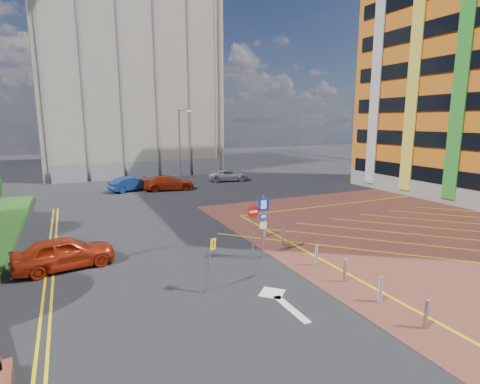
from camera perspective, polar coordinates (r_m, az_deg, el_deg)
ground at (r=18.06m, az=3.56°, el=-11.23°), size 140.00×140.00×0.00m
forecourt at (r=27.31m, az=30.50°, el=-5.03°), size 26.00×26.00×0.02m
lamp_back at (r=44.44m, az=-9.07°, el=7.63°), size 1.53×0.16×8.00m
sign_cluster at (r=18.39m, az=2.99°, el=-4.39°), size 1.17×0.12×3.20m
warning_sign at (r=15.06m, az=-4.61°, el=-10.03°), size 0.65×0.40×2.25m
bollard_row at (r=17.77m, az=12.84°, el=-10.24°), size 0.14×11.14×0.90m
construction_building at (r=55.43m, az=-17.01°, el=14.79°), size 21.20×19.20×22.00m
construction_fence at (r=45.96m, az=-13.33°, el=3.36°), size 21.60×0.06×2.00m
car_red_left at (r=19.35m, az=-25.21°, el=-8.37°), size 4.66×2.44×1.51m
car_blue_back at (r=37.87m, az=-16.20°, el=1.20°), size 4.50×2.68×1.40m
car_red_back at (r=37.53m, az=-10.82°, el=1.38°), size 5.15×2.63×1.43m
car_silver_back at (r=42.48m, az=-1.79°, el=2.57°), size 4.97×2.95×1.29m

